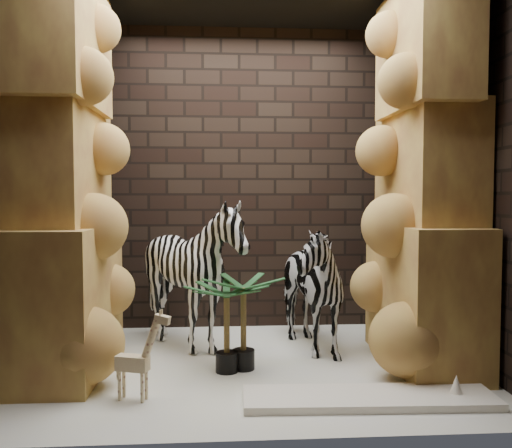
{
  "coord_description": "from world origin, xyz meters",
  "views": [
    {
      "loc": [
        -0.18,
        -4.0,
        1.32
      ],
      "look_at": [
        0.1,
        0.15,
        1.1
      ],
      "focal_mm": 36.57,
      "sensor_mm": 36.0,
      "label": 1
    }
  ],
  "objects": [
    {
      "name": "floor",
      "position": [
        0.0,
        0.0,
        0.0
      ],
      "size": [
        3.5,
        3.5,
        0.0
      ],
      "primitive_type": "plane",
      "color": "beige",
      "rests_on": "ground"
    },
    {
      "name": "wall_back",
      "position": [
        0.0,
        1.25,
        1.5
      ],
      "size": [
        3.5,
        0.0,
        3.5
      ],
      "primitive_type": "plane",
      "rotation": [
        1.57,
        0.0,
        0.0
      ],
      "color": "black",
      "rests_on": "ground"
    },
    {
      "name": "wall_front",
      "position": [
        0.0,
        -1.25,
        1.5
      ],
      "size": [
        3.5,
        0.0,
        3.5
      ],
      "primitive_type": "plane",
      "rotation": [
        -1.57,
        0.0,
        0.0
      ],
      "color": "black",
      "rests_on": "ground"
    },
    {
      "name": "wall_left",
      "position": [
        -1.75,
        0.0,
        1.5
      ],
      "size": [
        0.0,
        3.0,
        3.0
      ],
      "primitive_type": "plane",
      "rotation": [
        1.57,
        0.0,
        1.57
      ],
      "color": "black",
      "rests_on": "ground"
    },
    {
      "name": "wall_right",
      "position": [
        1.75,
        0.0,
        1.5
      ],
      "size": [
        0.0,
        3.0,
        3.0
      ],
      "primitive_type": "plane",
      "rotation": [
        1.57,
        0.0,
        -1.57
      ],
      "color": "black",
      "rests_on": "ground"
    },
    {
      "name": "rock_pillar_left",
      "position": [
        -1.4,
        0.0,
        1.5
      ],
      "size": [
        0.68,
        1.3,
        3.0
      ],
      "primitive_type": null,
      "color": "gold",
      "rests_on": "floor"
    },
    {
      "name": "rock_pillar_right",
      "position": [
        1.42,
        0.0,
        1.5
      ],
      "size": [
        0.58,
        1.25,
        3.0
      ],
      "primitive_type": null,
      "color": "gold",
      "rests_on": "floor"
    },
    {
      "name": "zebra_right",
      "position": [
        0.51,
        0.43,
        0.64
      ],
      "size": [
        0.83,
        1.19,
        1.27
      ],
      "primitive_type": "imported",
      "rotation": [
        0.0,
        0.0,
        0.26
      ],
      "color": "white",
      "rests_on": "floor"
    },
    {
      "name": "zebra_left",
      "position": [
        -0.42,
        0.45,
        0.59
      ],
      "size": [
        1.19,
        1.41,
        1.17
      ],
      "primitive_type": "imported",
      "rotation": [
        0.0,
        0.0,
        -0.12
      ],
      "color": "white",
      "rests_on": "floor"
    },
    {
      "name": "giraffe_toy",
      "position": [
        -0.76,
        -0.63,
        0.31
      ],
      "size": [
        0.33,
        0.19,
        0.62
      ],
      "primitive_type": null,
      "rotation": [
        0.0,
        0.0,
        -0.29
      ],
      "color": "beige",
      "rests_on": "floor"
    },
    {
      "name": "palm_front",
      "position": [
        -0.02,
        -0.07,
        0.36
      ],
      "size": [
        0.36,
        0.36,
        0.73
      ],
      "primitive_type": null,
      "color": "#1B4727",
      "rests_on": "floor"
    },
    {
      "name": "palm_back",
      "position": [
        -0.14,
        -0.13,
        0.34
      ],
      "size": [
        0.36,
        0.36,
        0.68
      ],
      "primitive_type": null,
      "color": "#1B4727",
      "rests_on": "floor"
    },
    {
      "name": "surfboard",
      "position": [
        0.77,
        -0.77,
        0.03
      ],
      "size": [
        1.63,
        0.45,
        0.05
      ],
      "primitive_type": "cube",
      "rotation": [
        0.0,
        0.0,
        -0.03
      ],
      "color": "white",
      "rests_on": "floor"
    }
  ]
}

